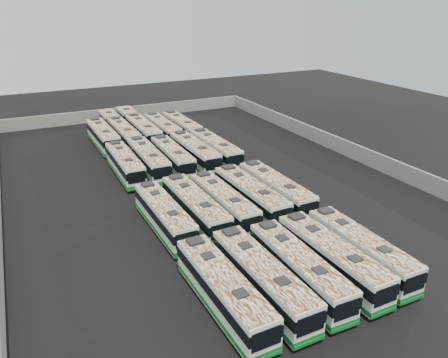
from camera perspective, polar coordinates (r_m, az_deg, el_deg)
The scene contains 22 objects.
ground at distance 51.52m, azimuth -1.96°, elevation -1.22°, with size 140.00×140.00×0.00m, color black.
perimeter_wall at distance 51.09m, azimuth -1.98°, elevation -0.09°, with size 45.20×73.20×2.20m.
bus_front_far_left at distance 31.84m, azimuth -0.12°, elevation -14.30°, with size 2.64×11.56×3.25m.
bus_front_left at distance 33.01m, azimuth 4.98°, elevation -12.83°, with size 2.64×11.74×3.30m.
bus_front_center at distance 34.50m, azimuth 9.70°, elevation -11.46°, with size 2.65×11.42×3.20m.
bus_front_right at distance 36.23m, azimuth 13.81°, elevation -9.98°, with size 2.60×11.60×3.26m.
bus_front_far_right at distance 38.06m, azimuth 17.36°, elevation -8.78°, with size 2.44×11.27×3.17m.
bus_midfront_far_left at distance 42.04m, azimuth -7.82°, elevation -4.75°, with size 2.60×11.33×3.18m.
bus_midfront_left at distance 43.10m, azimuth -3.81°, elevation -3.76°, with size 2.70×11.78×3.31m.
bus_midfront_center at distance 44.12m, azimuth -0.10°, elevation -3.13°, with size 2.56×11.39×3.20m.
bus_midfront_right at distance 45.62m, azimuth 3.46°, elevation -2.18°, with size 2.71×11.85×3.33m.
bus_midfront_far_right at distance 47.17m, azimuth 6.72°, elevation -1.46°, with size 2.60×11.76×3.31m.
bus_midback_far_left at distance 55.80m, azimuth -12.83°, elevation 1.91°, with size 2.48×11.31×3.18m.
bus_midback_left at distance 56.55m, azimuth -9.89°, elevation 2.50°, with size 2.64×11.81×3.32m.
bus_midback_center at distance 57.33m, azimuth -6.76°, elevation 2.89°, with size 2.54×11.32×3.18m.
bus_midback_right at distance 58.41m, azimuth -3.88°, elevation 3.46°, with size 2.67×11.86×3.33m.
bus_midback_far_right at distance 59.60m, azimuth -1.16°, elevation 3.88°, with size 2.68×11.77×3.31m.
bus_back_far_left at distance 67.88m, azimuth -15.52°, elevation 5.41°, with size 2.70×11.87×3.33m.
bus_back_left at distance 71.22m, azimuth -13.55°, elevation 6.33°, with size 2.64×17.60×3.19m.
bus_back_center at distance 72.09m, azimuth -11.20°, elevation 6.78°, with size 2.53×18.28×3.31m.
bus_back_right at distance 70.05m, azimuth -8.01°, elevation 6.48°, with size 2.59×11.39×3.20m.
bus_back_far_right at distance 70.96m, azimuth -5.52°, elevation 6.80°, with size 2.65×11.36×3.18m.
Camera 1 is at (-19.14, -43.10, 20.75)m, focal length 35.00 mm.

